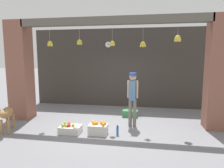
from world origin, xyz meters
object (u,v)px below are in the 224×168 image
object	(u,v)px
shopkeeper	(133,95)
produce_box_green	(130,113)
fruit_crate_oranges	(98,129)
fruit_crate_apples	(70,129)
water_bottle	(118,131)
wall_clock	(108,45)
dog	(7,114)

from	to	relation	value
shopkeeper	produce_box_green	bearing A→B (deg)	-75.04
fruit_crate_oranges	produce_box_green	size ratio (longest dim) A/B	0.95
shopkeeper	fruit_crate_apples	xyz separation A→B (m)	(-1.73, -0.89, -0.88)
fruit_crate_oranges	water_bottle	world-z (taller)	fruit_crate_oranges
fruit_crate_apples	wall_clock	world-z (taller)	wall_clock
dog	wall_clock	size ratio (longest dim) A/B	3.89
fruit_crate_oranges	fruit_crate_apples	bearing A→B (deg)	-177.92
shopkeeper	water_bottle	xyz separation A→B (m)	(-0.36, -0.84, -0.87)
produce_box_green	dog	bearing A→B (deg)	-148.61
produce_box_green	water_bottle	world-z (taller)	water_bottle
water_bottle	wall_clock	xyz separation A→B (m)	(-0.88, 3.32, 2.57)
fruit_crate_oranges	wall_clock	bearing A→B (deg)	95.75
dog	fruit_crate_oranges	bearing A→B (deg)	72.10
produce_box_green	wall_clock	bearing A→B (deg)	126.58
water_bottle	fruit_crate_oranges	bearing A→B (deg)	-178.18
wall_clock	shopkeeper	bearing A→B (deg)	-63.44
shopkeeper	water_bottle	world-z (taller)	shopkeeper
shopkeeper	water_bottle	distance (m)	1.26
shopkeeper	fruit_crate_oranges	world-z (taller)	shopkeeper
water_bottle	produce_box_green	bearing A→B (deg)	83.53
water_bottle	shopkeeper	bearing A→B (deg)	67.09
produce_box_green	fruit_crate_apples	bearing A→B (deg)	-129.89
water_bottle	wall_clock	world-z (taller)	wall_clock
dog	shopkeeper	bearing A→B (deg)	84.09
shopkeeper	wall_clock	world-z (taller)	wall_clock
shopkeeper	dog	bearing A→B (deg)	23.64
produce_box_green	water_bottle	bearing A→B (deg)	-96.47
dog	fruit_crate_oranges	distance (m)	2.71
fruit_crate_apples	produce_box_green	xyz separation A→B (m)	(1.58, 1.89, -0.00)
fruit_crate_apples	wall_clock	size ratio (longest dim) A/B	2.28
produce_box_green	wall_clock	xyz separation A→B (m)	(-1.09, 1.47, 2.59)
produce_box_green	wall_clock	size ratio (longest dim) A/B	2.07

